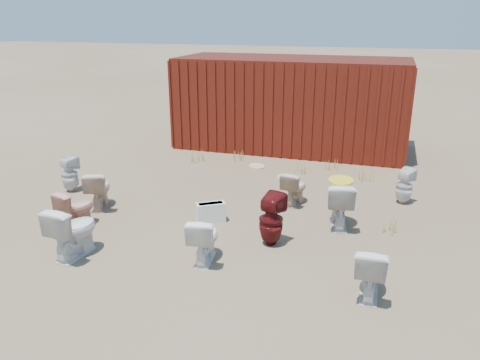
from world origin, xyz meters
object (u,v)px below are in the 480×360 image
(loose_tank, at_px, (211,212))
(toilet_back_a, at_px, (69,174))
(toilet_front_pink, at_px, (76,208))
(toilet_front_e, at_px, (370,270))
(toilet_back_beige_right, at_px, (295,188))
(toilet_back_e, at_px, (404,186))
(toilet_back_beige_left, at_px, (98,189))
(toilet_back_yellowlid, at_px, (339,204))
(toilet_front_maroon, at_px, (271,220))
(toilet_front_c, at_px, (204,238))
(toilet_front_a, at_px, (73,230))
(shipping_container, at_px, (291,103))

(loose_tank, bearing_deg, toilet_back_a, 136.83)
(toilet_back_a, bearing_deg, toilet_front_pink, 151.17)
(toilet_front_e, relative_size, toilet_back_a, 0.97)
(toilet_back_beige_right, distance_m, toilet_back_e, 2.11)
(toilet_front_pink, bearing_deg, toilet_back_beige_left, -65.66)
(toilet_front_pink, height_order, toilet_back_beige_left, toilet_back_beige_left)
(toilet_front_e, xyz_separation_m, toilet_back_a, (-6.08, 2.08, 0.01))
(toilet_back_beige_left, height_order, loose_tank, toilet_back_beige_left)
(toilet_back_beige_right, distance_m, loose_tank, 1.78)
(toilet_front_pink, bearing_deg, toilet_front_e, -170.57)
(toilet_back_yellowlid, bearing_deg, toilet_front_maroon, 37.22)
(toilet_front_pink, distance_m, toilet_front_c, 2.57)
(toilet_front_a, bearing_deg, toilet_front_e, -171.37)
(shipping_container, xyz_separation_m, toilet_front_pink, (-2.42, -6.24, -0.87))
(toilet_back_yellowlid, bearing_deg, toilet_back_beige_left, -3.34)
(shipping_container, height_order, toilet_back_beige_left, shipping_container)
(toilet_front_pink, height_order, toilet_back_e, toilet_back_e)
(toilet_front_pink, distance_m, toilet_back_beige_right, 3.98)
(toilet_front_pink, height_order, toilet_front_e, toilet_front_e)
(toilet_front_e, bearing_deg, toilet_back_yellowlid, -73.37)
(toilet_front_maroon, bearing_deg, toilet_back_yellowlid, -116.68)
(toilet_back_e, relative_size, loose_tank, 1.40)
(toilet_front_c, bearing_deg, toilet_front_a, 4.72)
(toilet_back_a, relative_size, loose_tank, 1.49)
(shipping_container, distance_m, toilet_back_a, 6.07)
(toilet_back_a, distance_m, toilet_back_beige_left, 1.22)
(shipping_container, relative_size, toilet_back_e, 8.56)
(toilet_front_a, xyz_separation_m, toilet_back_yellowlid, (3.67, 2.27, -0.00))
(toilet_front_pink, height_order, toilet_back_beige_right, toilet_front_pink)
(shipping_container, height_order, toilet_front_a, shipping_container)
(shipping_container, height_order, toilet_back_yellowlid, shipping_container)
(loose_tank, bearing_deg, toilet_back_yellowlid, -20.35)
(toilet_back_e, bearing_deg, toilet_front_maroon, 79.69)
(toilet_back_a, relative_size, toilet_back_e, 1.06)
(toilet_front_maroon, relative_size, toilet_front_e, 1.17)
(toilet_back_beige_left, distance_m, loose_tank, 2.25)
(shipping_container, bearing_deg, toilet_back_beige_left, -115.10)
(toilet_back_yellowlid, distance_m, toilet_back_e, 1.79)
(toilet_front_e, relative_size, toilet_back_beige_left, 0.99)
(toilet_front_e, xyz_separation_m, toilet_back_beige_left, (-5.01, 1.51, 0.01))
(toilet_front_pink, xyz_separation_m, toilet_back_yellowlid, (4.28, 1.38, 0.08))
(toilet_back_yellowlid, height_order, loose_tank, toilet_back_yellowlid)
(toilet_front_maroon, height_order, toilet_front_e, toilet_front_maroon)
(loose_tank, bearing_deg, toilet_front_pink, 168.53)
(toilet_back_beige_left, distance_m, toilet_back_e, 5.81)
(toilet_front_a, bearing_deg, loose_tank, -125.11)
(toilet_front_a, relative_size, toilet_front_e, 1.14)
(shipping_container, height_order, loose_tank, shipping_container)
(toilet_back_e, bearing_deg, toilet_back_beige_left, 48.89)
(toilet_back_a, relative_size, toilet_back_yellowlid, 0.91)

